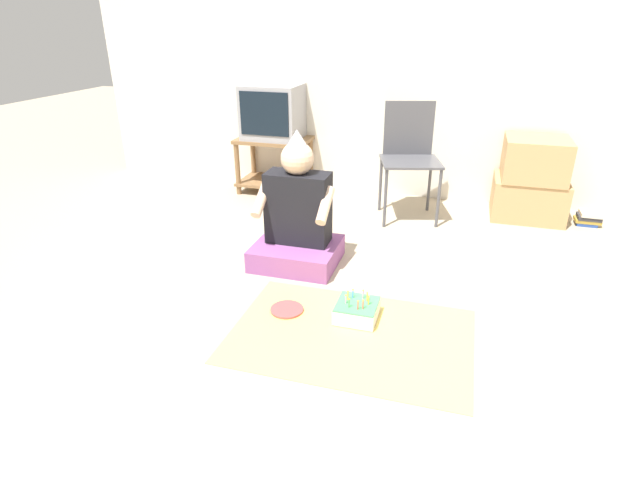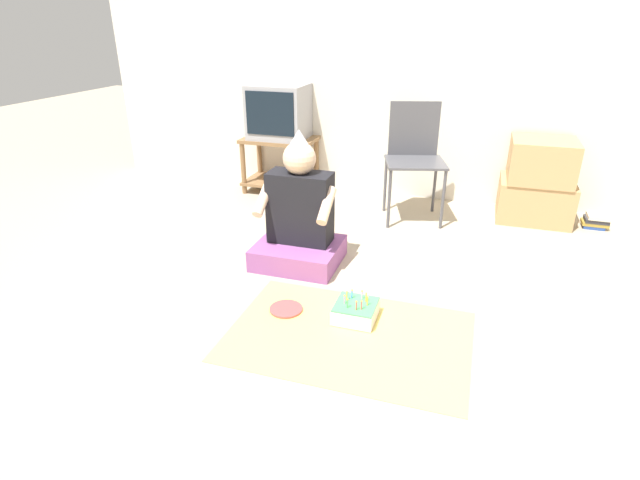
{
  "view_description": "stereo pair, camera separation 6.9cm",
  "coord_description": "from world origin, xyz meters",
  "px_view_note": "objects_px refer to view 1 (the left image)",
  "views": [
    {
      "loc": [
        0.2,
        -2.13,
        1.49
      ],
      "look_at": [
        -0.51,
        0.31,
        0.35
      ],
      "focal_mm": 28.0,
      "sensor_mm": 36.0,
      "label": 1
    },
    {
      "loc": [
        0.27,
        -2.11,
        1.49
      ],
      "look_at": [
        -0.51,
        0.31,
        0.35
      ],
      "focal_mm": 28.0,
      "sensor_mm": 36.0,
      "label": 2
    }
  ],
  "objects_px": {
    "cardboard_box_stack": "(531,180)",
    "paper_plate": "(287,309)",
    "book_pile": "(588,218)",
    "folding_chair": "(409,151)",
    "person_seated": "(297,221)",
    "birthday_cake": "(357,310)",
    "tv": "(273,112)"
  },
  "relations": [
    {
      "from": "cardboard_box_stack",
      "to": "paper_plate",
      "type": "distance_m",
      "value": 2.35
    },
    {
      "from": "book_pile",
      "to": "person_seated",
      "type": "bearing_deg",
      "value": -147.94
    },
    {
      "from": "folding_chair",
      "to": "cardboard_box_stack",
      "type": "height_order",
      "value": "folding_chair"
    },
    {
      "from": "cardboard_box_stack",
      "to": "folding_chair",
      "type": "bearing_deg",
      "value": -166.9
    },
    {
      "from": "folding_chair",
      "to": "person_seated",
      "type": "xyz_separation_m",
      "value": [
        -0.57,
        -1.06,
        -0.24
      ]
    },
    {
      "from": "birthday_cake",
      "to": "paper_plate",
      "type": "distance_m",
      "value": 0.39
    },
    {
      "from": "birthday_cake",
      "to": "paper_plate",
      "type": "relative_size",
      "value": 1.2
    },
    {
      "from": "book_pile",
      "to": "birthday_cake",
      "type": "height_order",
      "value": "birthday_cake"
    },
    {
      "from": "birthday_cake",
      "to": "book_pile",
      "type": "bearing_deg",
      "value": 51.19
    },
    {
      "from": "book_pile",
      "to": "person_seated",
      "type": "distance_m",
      "value": 2.33
    },
    {
      "from": "tv",
      "to": "person_seated",
      "type": "xyz_separation_m",
      "value": [
        0.67,
        -1.33,
        -0.44
      ]
    },
    {
      "from": "tv",
      "to": "folding_chair",
      "type": "height_order",
      "value": "tv"
    },
    {
      "from": "tv",
      "to": "book_pile",
      "type": "distance_m",
      "value": 2.72
    },
    {
      "from": "book_pile",
      "to": "cardboard_box_stack",
      "type": "bearing_deg",
      "value": 173.99
    },
    {
      "from": "person_seated",
      "to": "paper_plate",
      "type": "xyz_separation_m",
      "value": [
        0.14,
        -0.6,
        -0.28
      ]
    },
    {
      "from": "cardboard_box_stack",
      "to": "birthday_cake",
      "type": "distance_m",
      "value": 2.11
    },
    {
      "from": "cardboard_box_stack",
      "to": "book_pile",
      "type": "height_order",
      "value": "cardboard_box_stack"
    },
    {
      "from": "person_seated",
      "to": "book_pile",
      "type": "bearing_deg",
      "value": 32.06
    },
    {
      "from": "folding_chair",
      "to": "cardboard_box_stack",
      "type": "relative_size",
      "value": 1.39
    },
    {
      "from": "cardboard_box_stack",
      "to": "tv",
      "type": "bearing_deg",
      "value": 178.64
    },
    {
      "from": "book_pile",
      "to": "paper_plate",
      "type": "distance_m",
      "value": 2.59
    },
    {
      "from": "tv",
      "to": "cardboard_box_stack",
      "type": "xyz_separation_m",
      "value": [
        2.18,
        -0.05,
        -0.41
      ]
    },
    {
      "from": "folding_chair",
      "to": "cardboard_box_stack",
      "type": "xyz_separation_m",
      "value": [
        0.95,
        0.22,
        -0.22
      ]
    },
    {
      "from": "book_pile",
      "to": "birthday_cake",
      "type": "bearing_deg",
      "value": -128.81
    },
    {
      "from": "tv",
      "to": "folding_chair",
      "type": "xyz_separation_m",
      "value": [
        1.24,
        -0.27,
        -0.2
      ]
    },
    {
      "from": "book_pile",
      "to": "birthday_cake",
      "type": "distance_m",
      "value": 2.31
    },
    {
      "from": "tv",
      "to": "cardboard_box_stack",
      "type": "distance_m",
      "value": 2.22
    },
    {
      "from": "tv",
      "to": "folding_chair",
      "type": "bearing_deg",
      "value": -12.4
    },
    {
      "from": "person_seated",
      "to": "paper_plate",
      "type": "bearing_deg",
      "value": -77.3
    },
    {
      "from": "cardboard_box_stack",
      "to": "paper_plate",
      "type": "height_order",
      "value": "cardboard_box_stack"
    },
    {
      "from": "tv",
      "to": "book_pile",
      "type": "height_order",
      "value": "tv"
    },
    {
      "from": "tv",
      "to": "birthday_cake",
      "type": "distance_m",
      "value": 2.34
    }
  ]
}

